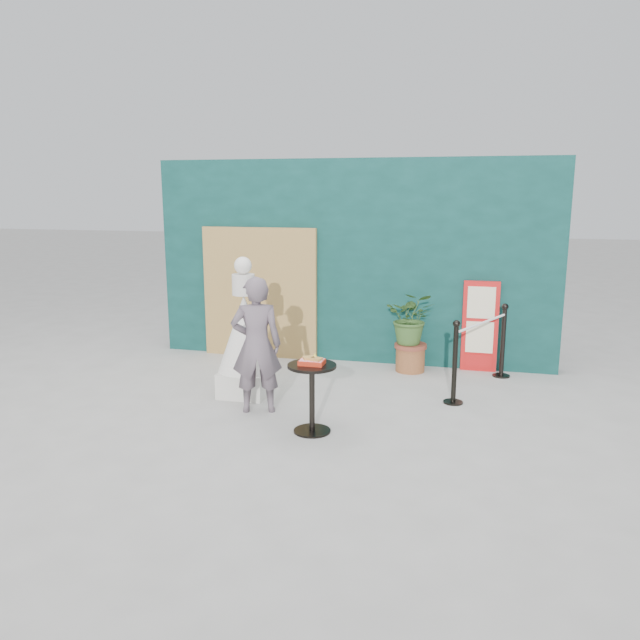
{
  "coord_description": "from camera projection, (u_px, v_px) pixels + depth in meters",
  "views": [
    {
      "loc": [
        1.83,
        -5.98,
        2.54
      ],
      "look_at": [
        0.0,
        1.2,
        1.0
      ],
      "focal_mm": 35.0,
      "sensor_mm": 36.0,
      "label": 1
    }
  ],
  "objects": [
    {
      "name": "ground",
      "position": [
        292.0,
        434.0,
        6.64
      ],
      "size": [
        60.0,
        60.0,
        0.0
      ],
      "primitive_type": "plane",
      "color": "#ADAAA5",
      "rests_on": "ground"
    },
    {
      "name": "woman",
      "position": [
        256.0,
        345.0,
        7.18
      ],
      "size": [
        0.67,
        0.55,
        1.6
      ],
      "primitive_type": "imported",
      "rotation": [
        0.0,
        0.0,
        3.47
      ],
      "color": "#63555E",
      "rests_on": "ground"
    },
    {
      "name": "cafe_table",
      "position": [
        312.0,
        387.0,
        6.6
      ],
      "size": [
        0.52,
        0.52,
        0.75
      ],
      "color": "black",
      "rests_on": "ground"
    },
    {
      "name": "statue",
      "position": [
        245.0,
        340.0,
        7.78
      ],
      "size": [
        0.68,
        0.68,
        1.75
      ],
      "color": "beige",
      "rests_on": "ground"
    },
    {
      "name": "food_basket",
      "position": [
        312.0,
        361.0,
        6.54
      ],
      "size": [
        0.26,
        0.19,
        0.11
      ],
      "color": "red",
      "rests_on": "cafe_table"
    },
    {
      "name": "bamboo_fence",
      "position": [
        260.0,
        293.0,
        9.56
      ],
      "size": [
        1.8,
        0.08,
        2.0
      ],
      "primitive_type": "cube",
      "color": "tan",
      "rests_on": "ground"
    },
    {
      "name": "stanchion_barrier",
      "position": [
        481.0,
        352.0,
        8.05
      ],
      "size": [
        0.84,
        1.54,
        1.03
      ],
      "color": "black",
      "rests_on": "ground"
    },
    {
      "name": "planter",
      "position": [
        411.0,
        325.0,
        8.82
      ],
      "size": [
        0.68,
        0.59,
        1.16
      ],
      "color": "brown",
      "rests_on": "ground"
    },
    {
      "name": "menu_board",
      "position": [
        480.0,
        326.0,
        8.85
      ],
      "size": [
        0.5,
        0.07,
        1.3
      ],
      "color": "red",
      "rests_on": "ground"
    },
    {
      "name": "back_wall",
      "position": [
        352.0,
        262.0,
        9.32
      ],
      "size": [
        6.0,
        0.3,
        3.0
      ],
      "primitive_type": "cube",
      "color": "#0A312D",
      "rests_on": "ground"
    }
  ]
}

